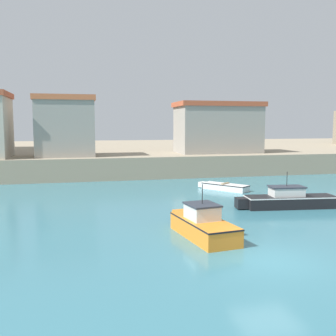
{
  "coord_description": "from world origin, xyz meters",
  "views": [
    {
      "loc": [
        -7.09,
        -13.24,
        5.17
      ],
      "look_at": [
        -0.55,
        14.43,
        2.0
      ],
      "focal_mm": 42.0,
      "sensor_mm": 36.0,
      "label": 1
    }
  ],
  "objects_px": {
    "dinghy_white_4": "(224,186)",
    "harbor_shed_far_end": "(218,127)",
    "harbor_shed_mid_row": "(65,126)",
    "motorboat_black_5": "(288,200)",
    "motorboat_orange_7": "(202,225)"
  },
  "relations": [
    {
      "from": "dinghy_white_4",
      "to": "harbor_shed_far_end",
      "type": "bearing_deg",
      "value": 72.11
    },
    {
      "from": "dinghy_white_4",
      "to": "harbor_shed_mid_row",
      "type": "bearing_deg",
      "value": 139.98
    },
    {
      "from": "dinghy_white_4",
      "to": "harbor_shed_far_end",
      "type": "distance_m",
      "value": 12.93
    },
    {
      "from": "motorboat_black_5",
      "to": "harbor_shed_far_end",
      "type": "distance_m",
      "value": 19.31
    },
    {
      "from": "dinghy_white_4",
      "to": "motorboat_orange_7",
      "type": "relative_size",
      "value": 0.78
    },
    {
      "from": "dinghy_white_4",
      "to": "motorboat_black_5",
      "type": "distance_m",
      "value": 7.31
    },
    {
      "from": "motorboat_orange_7",
      "to": "dinghy_white_4",
      "type": "bearing_deg",
      "value": 64.33
    },
    {
      "from": "dinghy_white_4",
      "to": "motorboat_black_5",
      "type": "xyz_separation_m",
      "value": [
        1.43,
        -7.17,
        0.23
      ]
    },
    {
      "from": "dinghy_white_4",
      "to": "motorboat_black_5",
      "type": "relative_size",
      "value": 0.61
    },
    {
      "from": "motorboat_orange_7",
      "to": "motorboat_black_5",
      "type": "bearing_deg",
      "value": 33.76
    },
    {
      "from": "dinghy_white_4",
      "to": "harbor_shed_far_end",
      "type": "height_order",
      "value": "harbor_shed_far_end"
    },
    {
      "from": "dinghy_white_4",
      "to": "harbor_shed_far_end",
      "type": "xyz_separation_m",
      "value": [
        3.72,
        11.51,
        4.57
      ]
    },
    {
      "from": "dinghy_white_4",
      "to": "harbor_shed_mid_row",
      "type": "distance_m",
      "value": 16.73
    },
    {
      "from": "harbor_shed_mid_row",
      "to": "harbor_shed_far_end",
      "type": "bearing_deg",
      "value": 4.27
    },
    {
      "from": "motorboat_orange_7",
      "to": "harbor_shed_mid_row",
      "type": "relative_size",
      "value": 0.87
    }
  ]
}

